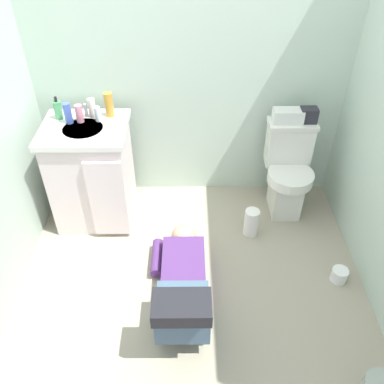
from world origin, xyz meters
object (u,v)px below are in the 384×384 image
object	(u,v)px
vanity_cabinet	(92,174)
bottle_amber	(109,105)
toiletry_bag	(309,115)
soap_dispenser	(58,110)
toilet	(288,171)
faucet	(86,110)
tissue_box	(288,116)
bottle_white	(92,108)
bottle_blue	(68,113)
toilet_paper_roll	(339,275)
bottle_clear	(98,114)
bottle_pink	(79,114)
person_plumber	(182,286)
paper_towel_roll	(251,222)

from	to	relation	value
vanity_cabinet	bottle_amber	world-z (taller)	bottle_amber
toiletry_bag	soap_dispenser	size ratio (longest dim) A/B	0.75
toilet	faucet	world-z (taller)	faucet
tissue_box	bottle_white	size ratio (longest dim) A/B	1.59
soap_dispenser	bottle_white	xyz separation A→B (m)	(0.24, 0.02, 0.00)
bottle_blue	toilet	bearing A→B (deg)	1.16
toilet_paper_roll	faucet	bearing A→B (deg)	154.77
bottle_blue	bottle_clear	bearing A→B (deg)	7.81
bottle_pink	soap_dispenser	bearing A→B (deg)	162.53
faucet	bottle_pink	bearing A→B (deg)	-113.81
bottle_clear	tissue_box	bearing A→B (deg)	4.01
toiletry_bag	person_plumber	bearing A→B (deg)	-131.36
soap_dispenser	bottle_amber	xyz separation A→B (m)	(0.36, 0.03, 0.02)
bottle_clear	bottle_white	bearing A→B (deg)	129.25
toilet	faucet	bearing A→B (deg)	178.04
vanity_cabinet	bottle_pink	bearing A→B (deg)	114.28
toilet	toiletry_bag	world-z (taller)	toiletry_bag
bottle_pink	bottle_white	distance (m)	0.11
bottle_clear	toilet	bearing A→B (deg)	0.22
soap_dispenser	bottle_white	distance (m)	0.24
bottle_blue	toiletry_bag	bearing A→B (deg)	4.11
bottle_blue	faucet	bearing A→B (deg)	38.65
bottle_white	toilet_paper_roll	world-z (taller)	bottle_white
bottle_blue	bottle_white	size ratio (longest dim) A/B	1.08
person_plumber	vanity_cabinet	bearing A→B (deg)	128.29
tissue_box	bottle_blue	size ratio (longest dim) A/B	1.48
person_plumber	bottle_amber	bearing A→B (deg)	116.90
vanity_cabinet	faucet	distance (m)	0.47
toilet	bottle_blue	xyz separation A→B (m)	(-1.61, -0.03, 0.53)
toilet	person_plumber	bearing A→B (deg)	-130.50
soap_dispenser	bottle_clear	distance (m)	0.29
toilet	tissue_box	bearing A→B (deg)	116.43
bottle_pink	paper_towel_roll	distance (m)	1.49
vanity_cabinet	bottle_clear	bearing A→B (deg)	44.60
bottle_pink	bottle_clear	size ratio (longest dim) A/B	1.20
toilet	bottle_white	bearing A→B (deg)	177.91
toiletry_bag	bottle_clear	xyz separation A→B (m)	(-1.52, -0.10, 0.07)
vanity_cabinet	bottle_clear	world-z (taller)	bottle_clear
bottle_blue	vanity_cabinet	bearing A→B (deg)	-29.64
bottle_pink	vanity_cabinet	bearing A→B (deg)	-65.72
bottle_white	bottle_clear	size ratio (longest dim) A/B	1.30
soap_dispenser	bottle_amber	size ratio (longest dim) A/B	0.93
faucet	toiletry_bag	distance (m)	1.61
soap_dispenser	toiletry_bag	bearing A→B (deg)	1.88
tissue_box	bottle_white	world-z (taller)	bottle_white
bottle_blue	tissue_box	bearing A→B (deg)	4.50
tissue_box	bottle_pink	world-z (taller)	bottle_pink
bottle_pink	paper_towel_roll	size ratio (longest dim) A/B	0.56
bottle_pink	toiletry_bag	bearing A→B (deg)	3.80
tissue_box	toilet_paper_roll	world-z (taller)	tissue_box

